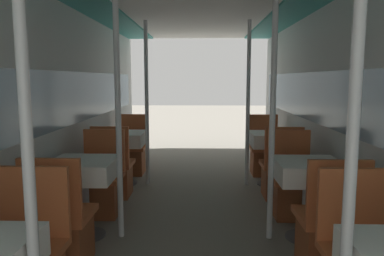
# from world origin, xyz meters

# --- Properties ---
(wall_left) EXTENTS (0.05, 8.30, 2.28)m
(wall_left) POSITION_xyz_m (-1.42, 2.75, 1.16)
(wall_left) COLOR silver
(wall_left) RESTS_ON ground_plane
(wall_right) EXTENTS (0.05, 8.30, 2.28)m
(wall_right) POSITION_xyz_m (1.42, 2.75, 1.16)
(wall_right) COLOR silver
(wall_right) RESTS_ON ground_plane
(support_pole_left_0) EXTENTS (0.05, 0.05, 2.28)m
(support_pole_left_0) POSITION_xyz_m (-0.71, 0.70, 1.14)
(support_pole_left_0) COLOR silver
(support_pole_left_0) RESTS_ON ground_plane
(dining_table_left_1) EXTENTS (0.59, 0.59, 0.74)m
(dining_table_left_1) POSITION_xyz_m (-1.05, 2.50, 0.62)
(dining_table_left_1) COLOR #4C4C51
(dining_table_left_1) RESTS_ON ground_plane
(chair_left_near_1) EXTENTS (0.46, 0.46, 0.93)m
(chair_left_near_1) POSITION_xyz_m (-1.05, 1.91, 0.28)
(chair_left_near_1) COLOR brown
(chair_left_near_1) RESTS_ON ground_plane
(chair_left_far_1) EXTENTS (0.46, 0.46, 0.93)m
(chair_left_far_1) POSITION_xyz_m (-1.05, 3.09, 0.28)
(chair_left_far_1) COLOR brown
(chair_left_far_1) RESTS_ON ground_plane
(support_pole_left_1) EXTENTS (0.05, 0.05, 2.28)m
(support_pole_left_1) POSITION_xyz_m (-0.71, 2.50, 1.14)
(support_pole_left_1) COLOR silver
(support_pole_left_1) RESTS_ON ground_plane
(dining_table_left_2) EXTENTS (0.59, 0.59, 0.74)m
(dining_table_left_2) POSITION_xyz_m (-1.05, 4.31, 0.62)
(dining_table_left_2) COLOR #4C4C51
(dining_table_left_2) RESTS_ON ground_plane
(chair_left_near_2) EXTENTS (0.46, 0.46, 0.93)m
(chair_left_near_2) POSITION_xyz_m (-1.05, 3.72, 0.28)
(chair_left_near_2) COLOR brown
(chair_left_near_2) RESTS_ON ground_plane
(chair_left_far_2) EXTENTS (0.46, 0.46, 0.93)m
(chair_left_far_2) POSITION_xyz_m (-1.05, 4.89, 0.28)
(chair_left_far_2) COLOR brown
(chair_left_far_2) RESTS_ON ground_plane
(support_pole_left_2) EXTENTS (0.05, 0.05, 2.28)m
(support_pole_left_2) POSITION_xyz_m (-0.71, 4.31, 1.14)
(support_pole_left_2) COLOR silver
(support_pole_left_2) RESTS_ON ground_plane
(support_pole_right_0) EXTENTS (0.05, 0.05, 2.28)m
(support_pole_right_0) POSITION_xyz_m (0.71, 0.70, 1.14)
(support_pole_right_0) COLOR silver
(support_pole_right_0) RESTS_ON ground_plane
(dining_table_right_1) EXTENTS (0.59, 0.59, 0.74)m
(dining_table_right_1) POSITION_xyz_m (1.05, 2.50, 0.62)
(dining_table_right_1) COLOR #4C4C51
(dining_table_right_1) RESTS_ON ground_plane
(chair_right_near_1) EXTENTS (0.46, 0.46, 0.93)m
(chair_right_near_1) POSITION_xyz_m (1.05, 1.91, 0.28)
(chair_right_near_1) COLOR brown
(chair_right_near_1) RESTS_ON ground_plane
(chair_right_far_1) EXTENTS (0.46, 0.46, 0.93)m
(chair_right_far_1) POSITION_xyz_m (1.05, 3.09, 0.28)
(chair_right_far_1) COLOR brown
(chair_right_far_1) RESTS_ON ground_plane
(support_pole_right_1) EXTENTS (0.05, 0.05, 2.28)m
(support_pole_right_1) POSITION_xyz_m (0.71, 2.50, 1.14)
(support_pole_right_1) COLOR silver
(support_pole_right_1) RESTS_ON ground_plane
(dining_table_right_2) EXTENTS (0.59, 0.59, 0.74)m
(dining_table_right_2) POSITION_xyz_m (1.05, 4.31, 0.62)
(dining_table_right_2) COLOR #4C4C51
(dining_table_right_2) RESTS_ON ground_plane
(chair_right_near_2) EXTENTS (0.46, 0.46, 0.93)m
(chair_right_near_2) POSITION_xyz_m (1.05, 3.72, 0.28)
(chair_right_near_2) COLOR brown
(chair_right_near_2) RESTS_ON ground_plane
(chair_right_far_2) EXTENTS (0.46, 0.46, 0.93)m
(chair_right_far_2) POSITION_xyz_m (1.05, 4.89, 0.28)
(chair_right_far_2) COLOR brown
(chair_right_far_2) RESTS_ON ground_plane
(support_pole_right_2) EXTENTS (0.05, 0.05, 2.28)m
(support_pole_right_2) POSITION_xyz_m (0.71, 4.31, 1.14)
(support_pole_right_2) COLOR silver
(support_pole_right_2) RESTS_ON ground_plane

